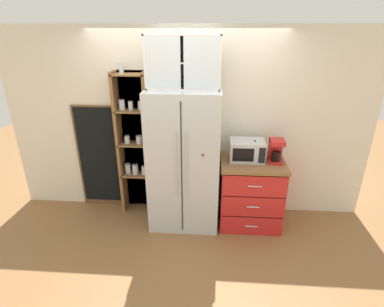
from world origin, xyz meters
name	(u,v)px	position (x,y,z in m)	size (l,w,h in m)	color
ground_plane	(185,219)	(0.00, 0.00, 0.00)	(10.64, 10.64, 0.00)	olive
wall_back_cream	(187,125)	(0.00, 0.40, 1.27)	(4.95, 0.10, 2.55)	silver
refrigerator	(184,160)	(0.00, 0.01, 0.92)	(0.90, 0.70, 1.84)	silver
pantry_shelf_column	(135,143)	(-0.71, 0.29, 1.03)	(0.48, 0.28, 2.10)	brown
counter_cabinet	(250,192)	(0.89, 0.03, 0.46)	(0.82, 0.67, 0.92)	red
microwave	(247,150)	(0.80, 0.08, 1.05)	(0.44, 0.33, 0.26)	silver
coffee_maker	(276,150)	(1.16, 0.04, 1.08)	(0.17, 0.20, 0.31)	red
mug_sage	(254,159)	(0.89, 0.00, 0.96)	(0.11, 0.08, 0.08)	#8CA37F
bottle_clear	(254,152)	(0.89, 0.02, 1.05)	(0.06, 0.06, 0.29)	silver
upper_cabinet	(184,62)	(0.00, 0.06, 2.14)	(0.86, 0.32, 0.60)	silver
chalkboard_menu	(99,158)	(-1.27, 0.33, 0.77)	(0.60, 0.04, 1.54)	brown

